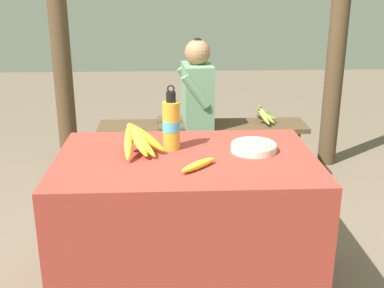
{
  "coord_description": "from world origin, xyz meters",
  "views": [
    {
      "loc": [
        -0.07,
        -2.03,
        1.43
      ],
      "look_at": [
        0.03,
        0.05,
        0.73
      ],
      "focal_mm": 45.0,
      "sensor_mm": 36.0,
      "label": 1
    }
  ],
  "objects": [
    {
      "name": "banana_bunch_ripe",
      "position": [
        -0.21,
        0.05,
        0.76
      ],
      "size": [
        0.2,
        0.32,
        0.15
      ],
      "color": "#4C381E",
      "rests_on": "market_counter"
    },
    {
      "name": "ground_plane",
      "position": [
        0.0,
        0.0,
        0.0
      ],
      "size": [
        12.0,
        12.0,
        0.0
      ],
      "primitive_type": "plane",
      "color": "brown"
    },
    {
      "name": "wooden_bench",
      "position": [
        0.17,
        1.36,
        0.36
      ],
      "size": [
        1.53,
        0.32,
        0.43
      ],
      "color": "#4C3823",
      "rests_on": "ground_plane"
    },
    {
      "name": "banana_bunch_green",
      "position": [
        0.63,
        1.38,
        0.5
      ],
      "size": [
        0.16,
        0.28,
        0.15
      ],
      "color": "#4C381E",
      "rests_on": "wooden_bench"
    },
    {
      "name": "serving_bowl",
      "position": [
        0.32,
        0.05,
        0.71
      ],
      "size": [
        0.21,
        0.21,
        0.04
      ],
      "color": "silver",
      "rests_on": "market_counter"
    },
    {
      "name": "market_counter",
      "position": [
        0.0,
        0.0,
        0.34
      ],
      "size": [
        1.17,
        0.76,
        0.69
      ],
      "color": "maroon",
      "rests_on": "ground_plane"
    },
    {
      "name": "loose_banana_front",
      "position": [
        0.05,
        -0.16,
        0.7
      ],
      "size": [
        0.17,
        0.17,
        0.03
      ],
      "rotation": [
        0.0,
        0.0,
        0.78
      ],
      "color": "yellow",
      "rests_on": "market_counter"
    },
    {
      "name": "water_bottle",
      "position": [
        -0.06,
        0.1,
        0.81
      ],
      "size": [
        0.08,
        0.08,
        0.3
      ],
      "color": "gold",
      "rests_on": "market_counter"
    },
    {
      "name": "seated_vendor",
      "position": [
        0.08,
        1.33,
        0.62
      ],
      "size": [
        0.42,
        0.4,
        1.06
      ],
      "rotation": [
        0.0,
        0.0,
        3.21
      ],
      "color": "#473828",
      "rests_on": "ground_plane"
    }
  ]
}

